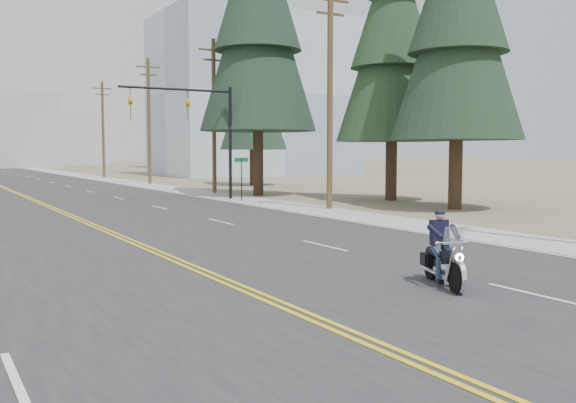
# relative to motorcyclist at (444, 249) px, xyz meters

# --- Properties ---
(sidewalk_right) EXTENTS (3.00, 200.00, 0.01)m
(sidewalk_right) POSITION_rel_motorcyclist_xyz_m (7.50, 64.36, -0.84)
(sidewalk_right) COLOR #A5A5A0
(sidewalk_right) RESTS_ON ground
(traffic_mast_right) EXTENTS (7.10, 0.26, 7.00)m
(traffic_mast_right) POSITION_rel_motorcyclist_xyz_m (4.98, 26.36, 4.10)
(traffic_mast_right) COLOR black
(traffic_mast_right) RESTS_ON ground
(street_sign) EXTENTS (0.90, 0.06, 2.62)m
(street_sign) POSITION_rel_motorcyclist_xyz_m (6.80, 24.36, 0.96)
(street_sign) COLOR black
(street_sign) RESTS_ON ground
(utility_pole_b) EXTENTS (2.20, 0.30, 11.50)m
(utility_pole_b) POSITION_rel_motorcyclist_xyz_m (8.50, 17.36, 5.14)
(utility_pole_b) COLOR brown
(utility_pole_b) RESTS_ON ground
(utility_pole_c) EXTENTS (2.20, 0.30, 11.00)m
(utility_pole_c) POSITION_rel_motorcyclist_xyz_m (8.50, 32.36, 4.89)
(utility_pole_c) COLOR brown
(utility_pole_c) RESTS_ON ground
(utility_pole_d) EXTENTS (2.20, 0.30, 11.50)m
(utility_pole_d) POSITION_rel_motorcyclist_xyz_m (8.50, 47.36, 5.14)
(utility_pole_d) COLOR brown
(utility_pole_d) RESTS_ON ground
(utility_pole_e) EXTENTS (2.20, 0.30, 11.00)m
(utility_pole_e) POSITION_rel_motorcyclist_xyz_m (8.50, 64.36, 4.89)
(utility_pole_e) COLOR brown
(utility_pole_e) RESTS_ON ground
(glass_building) EXTENTS (24.00, 16.00, 20.00)m
(glass_building) POSITION_rel_motorcyclist_xyz_m (28.00, 64.36, 9.16)
(glass_building) COLOR #9EB5CC
(glass_building) RESTS_ON ground
(haze_bldg_b) EXTENTS (18.00, 14.00, 14.00)m
(haze_bldg_b) POSITION_rel_motorcyclist_xyz_m (4.00, 119.36, 6.16)
(haze_bldg_b) COLOR #ADB2B7
(haze_bldg_b) RESTS_ON ground
(haze_bldg_c) EXTENTS (16.00, 12.00, 18.00)m
(haze_bldg_c) POSITION_rel_motorcyclist_xyz_m (36.00, 104.36, 8.16)
(haze_bldg_c) COLOR #B7BCC6
(haze_bldg_c) RESTS_ON ground
(haze_bldg_e) EXTENTS (14.00, 14.00, 12.00)m
(haze_bldg_e) POSITION_rel_motorcyclist_xyz_m (21.00, 144.36, 5.16)
(haze_bldg_e) COLOR #B7BCC6
(haze_bldg_e) RESTS_ON ground
(motorcyclist) EXTENTS (1.68, 2.34, 1.68)m
(motorcyclist) POSITION_rel_motorcyclist_xyz_m (0.00, 0.00, 0.00)
(motorcyclist) COLOR black
(motorcyclist) RESTS_ON ground
(conifer_near) EXTENTS (6.78, 6.78, 17.96)m
(conifer_near) POSITION_rel_motorcyclist_xyz_m (14.08, 14.00, 9.47)
(conifer_near) COLOR #382619
(conifer_near) RESTS_ON ground
(conifer_mid) EXTENTS (6.77, 6.77, 18.06)m
(conifer_mid) POSITION_rel_motorcyclist_xyz_m (15.14, 20.52, 9.52)
(conifer_mid) COLOR #382619
(conifer_mid) RESTS_ON ground
(conifer_tall) EXTENTS (7.90, 7.90, 21.95)m
(conifer_tall) POSITION_rel_motorcyclist_xyz_m (10.13, 28.62, 11.77)
(conifer_tall) COLOR #382619
(conifer_tall) RESTS_ON ground
(conifer_far) EXTENTS (5.92, 5.92, 15.85)m
(conifer_far) POSITION_rel_motorcyclist_xyz_m (15.81, 40.53, 8.25)
(conifer_far) COLOR #382619
(conifer_far) RESTS_ON ground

